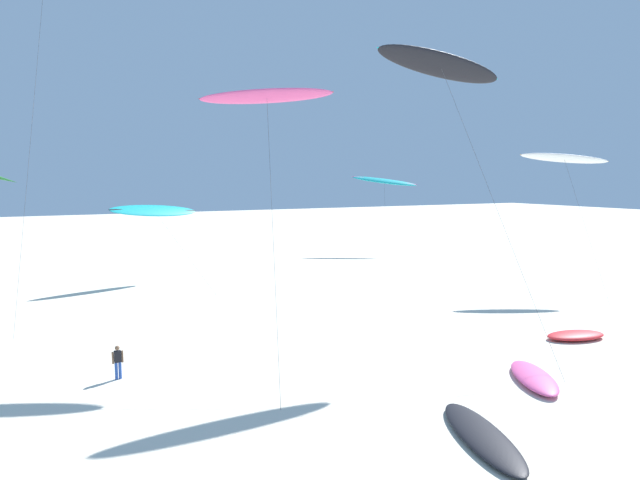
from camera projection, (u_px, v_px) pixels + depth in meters
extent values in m
cylinder|color=#4C4C51|center=(29.00, 153.00, 30.75)|extent=(2.70, 4.05, 21.57)
ellipsoid|color=#EA5193|center=(267.00, 96.00, 29.30)|extent=(7.50, 3.66, 1.43)
ellipsoid|color=red|center=(267.00, 95.00, 29.29)|extent=(7.40, 3.15, 0.91)
cylinder|color=#4C4C51|center=(273.00, 226.00, 24.94)|extent=(3.39, 10.01, 13.91)
ellipsoid|color=#19B2B7|center=(155.00, 211.00, 45.79)|extent=(8.12, 3.64, 1.56)
ellipsoid|color=black|center=(154.00, 210.00, 45.78)|extent=(8.04, 2.77, 0.85)
cylinder|color=#4C4C51|center=(184.00, 251.00, 43.41)|extent=(3.33, 7.89, 6.40)
ellipsoid|color=#19B2B7|center=(384.00, 181.00, 65.61)|extent=(7.52, 5.80, 1.87)
ellipsoid|color=#EA5193|center=(384.00, 181.00, 65.61)|extent=(7.14, 5.22, 1.46)
cylinder|color=#4C4C51|center=(385.00, 218.00, 62.94)|extent=(3.33, 5.59, 8.94)
ellipsoid|color=white|center=(564.00, 158.00, 42.84)|extent=(6.76, 4.27, 1.41)
ellipsoid|color=orange|center=(564.00, 158.00, 42.84)|extent=(6.66, 3.86, 0.93)
cylinder|color=#4C4C51|center=(586.00, 228.00, 39.95)|extent=(2.70, 6.66, 10.92)
ellipsoid|color=black|center=(441.00, 65.00, 28.91)|extent=(8.36, 1.55, 2.37)
ellipsoid|color=#19B2B7|center=(441.00, 64.00, 28.90)|extent=(8.44, 0.90, 1.52)
cylinder|color=#4C4C51|center=(496.00, 208.00, 26.12)|extent=(0.57, 8.65, 15.57)
ellipsoid|color=#EA5193|center=(534.00, 377.00, 23.42)|extent=(3.53, 4.47, 0.41)
ellipsoid|color=green|center=(534.00, 377.00, 23.42)|extent=(2.14, 2.33, 0.25)
ellipsoid|color=black|center=(482.00, 436.00, 18.14)|extent=(3.14, 5.58, 0.33)
ellipsoid|color=orange|center=(482.00, 435.00, 18.14)|extent=(2.03, 2.70, 0.20)
ellipsoid|color=red|center=(576.00, 335.00, 29.70)|extent=(3.88, 2.43, 0.43)
ellipsoid|color=blue|center=(576.00, 335.00, 29.70)|extent=(1.90, 1.73, 0.26)
cylinder|color=#284CA3|center=(120.00, 370.00, 23.76)|extent=(0.14, 0.14, 0.82)
cylinder|color=#284CA3|center=(116.00, 371.00, 23.68)|extent=(0.14, 0.14, 0.82)
cube|color=black|center=(118.00, 356.00, 23.64)|extent=(0.31, 0.21, 0.54)
cylinder|color=brown|center=(122.00, 356.00, 23.74)|extent=(0.09, 0.09, 0.56)
cylinder|color=brown|center=(113.00, 358.00, 23.54)|extent=(0.09, 0.09, 0.56)
sphere|color=brown|center=(117.00, 348.00, 23.59)|extent=(0.21, 0.21, 0.21)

